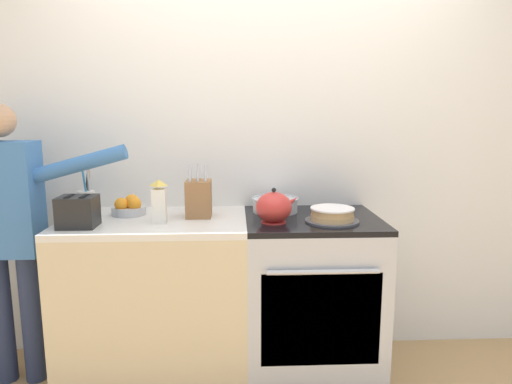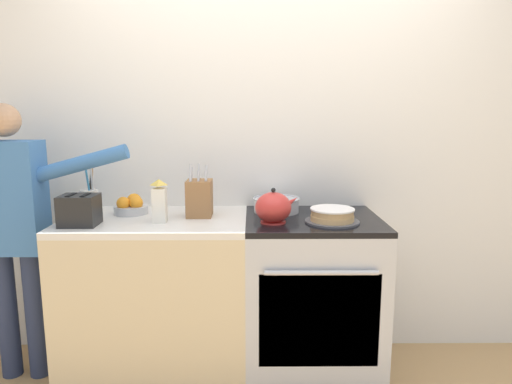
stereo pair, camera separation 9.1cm
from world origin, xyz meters
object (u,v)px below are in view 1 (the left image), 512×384
(stove_range, at_px, (311,296))
(person_baker, at_px, (9,222))
(tea_kettle, at_px, (274,208))
(knife_block, at_px, (199,198))
(utensil_crock, at_px, (87,200))
(fruit_bowl, at_px, (129,207))
(toaster, at_px, (78,212))
(mixing_bowl, at_px, (275,205))
(milk_carton, at_px, (159,203))
(layer_cake, at_px, (332,215))

(stove_range, distance_m, person_baker, 1.70)
(tea_kettle, xyz_separation_m, knife_block, (-0.41, 0.16, 0.02))
(utensil_crock, relative_size, fruit_bowl, 1.74)
(fruit_bowl, height_order, toaster, toaster)
(mixing_bowl, bearing_deg, stove_range, -37.49)
(stove_range, height_order, utensil_crock, utensil_crock)
(utensil_crock, xyz_separation_m, person_baker, (-0.36, -0.17, -0.08))
(milk_carton, xyz_separation_m, person_baker, (-0.81, 0.08, -0.12))
(utensil_crock, bearing_deg, tea_kettle, -14.31)
(tea_kettle, bearing_deg, layer_cake, 0.21)
(toaster, bearing_deg, fruit_bowl, 54.40)
(mixing_bowl, xyz_separation_m, fruit_bowl, (-0.83, -0.04, 0.00))
(stove_range, xyz_separation_m, utensil_crock, (-1.28, 0.16, 0.54))
(mixing_bowl, xyz_separation_m, utensil_crock, (-1.08, 0.01, 0.03))
(mixing_bowl, distance_m, utensil_crock, 1.09)
(layer_cake, distance_m, fruit_bowl, 1.14)
(utensil_crock, bearing_deg, knife_block, -9.67)
(layer_cake, bearing_deg, utensil_crock, 168.88)
(knife_block, height_order, toaster, knife_block)
(knife_block, height_order, utensil_crock, utensil_crock)
(utensil_crock, bearing_deg, milk_carton, -29.03)
(fruit_bowl, relative_size, toaster, 0.95)
(stove_range, distance_m, fruit_bowl, 1.15)
(layer_cake, xyz_separation_m, knife_block, (-0.72, 0.16, 0.07))
(utensil_crock, height_order, milk_carton, utensil_crock)
(tea_kettle, relative_size, fruit_bowl, 1.22)
(stove_range, xyz_separation_m, milk_carton, (-0.82, -0.09, 0.57))
(fruit_bowl, bearing_deg, milk_carton, -44.84)
(knife_block, bearing_deg, utensil_crock, 170.33)
(mixing_bowl, distance_m, toaster, 1.07)
(stove_range, height_order, layer_cake, layer_cake)
(knife_block, relative_size, fruit_bowl, 1.56)
(knife_block, height_order, fruit_bowl, knife_block)
(toaster, bearing_deg, knife_block, 19.40)
(fruit_bowl, height_order, person_baker, person_baker)
(mixing_bowl, height_order, milk_carton, milk_carton)
(mixing_bowl, bearing_deg, layer_cake, -42.36)
(knife_block, distance_m, person_baker, 1.02)
(fruit_bowl, xyz_separation_m, toaster, (-0.19, -0.27, 0.04))
(mixing_bowl, distance_m, person_baker, 1.45)
(utensil_crock, height_order, person_baker, person_baker)
(toaster, bearing_deg, stove_range, 7.37)
(fruit_bowl, bearing_deg, stove_range, -6.21)
(milk_carton, bearing_deg, mixing_bowl, 21.00)
(tea_kettle, height_order, utensil_crock, utensil_crock)
(stove_range, bearing_deg, person_baker, -179.57)
(mixing_bowl, bearing_deg, fruit_bowl, -177.42)
(tea_kettle, bearing_deg, person_baker, 176.12)
(mixing_bowl, bearing_deg, utensil_crock, 179.38)
(person_baker, bearing_deg, milk_carton, -16.71)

